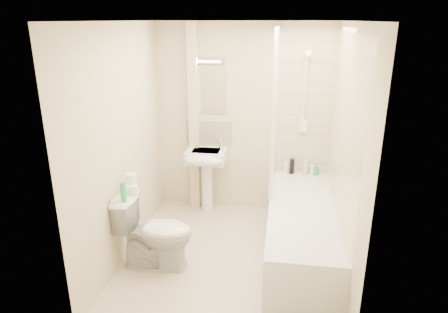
# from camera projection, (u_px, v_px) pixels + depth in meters

# --- Properties ---
(floor) EXTENTS (2.50, 2.50, 0.00)m
(floor) POSITION_uv_depth(u_px,v_px,m) (229.00, 257.00, 4.28)
(floor) COLOR beige
(floor) RESTS_ON ground
(wall_back) EXTENTS (2.20, 0.02, 2.40)m
(wall_back) POSITION_uv_depth(u_px,v_px,m) (243.00, 120.00, 5.05)
(wall_back) COLOR beige
(wall_back) RESTS_ON ground
(wall_left) EXTENTS (0.02, 2.50, 2.40)m
(wall_left) POSITION_uv_depth(u_px,v_px,m) (122.00, 146.00, 4.04)
(wall_left) COLOR beige
(wall_left) RESTS_ON ground
(wall_right) EXTENTS (0.02, 2.50, 2.40)m
(wall_right) POSITION_uv_depth(u_px,v_px,m) (346.00, 156.00, 3.73)
(wall_right) COLOR beige
(wall_right) RESTS_ON ground
(ceiling) EXTENTS (2.20, 2.50, 0.02)m
(ceiling) POSITION_uv_depth(u_px,v_px,m) (230.00, 21.00, 3.50)
(ceiling) COLOR white
(ceiling) RESTS_ON wall_back
(tile_back) EXTENTS (0.70, 0.01, 1.75)m
(tile_back) POSITION_uv_depth(u_px,v_px,m) (304.00, 105.00, 4.86)
(tile_back) COLOR beige
(tile_back) RESTS_ON wall_back
(tile_right) EXTENTS (0.01, 2.10, 1.75)m
(tile_right) POSITION_uv_depth(u_px,v_px,m) (344.00, 128.00, 3.85)
(tile_right) COLOR beige
(tile_right) RESTS_ON wall_right
(pipe_boxing) EXTENTS (0.12, 0.12, 2.40)m
(pipe_boxing) POSITION_uv_depth(u_px,v_px,m) (194.00, 120.00, 5.09)
(pipe_boxing) COLOR beige
(pipe_boxing) RESTS_ON ground
(splashback) EXTENTS (0.60, 0.02, 0.30)m
(splashback) POSITION_uv_depth(u_px,v_px,m) (209.00, 132.00, 5.16)
(splashback) COLOR beige
(splashback) RESTS_ON wall_back
(mirror) EXTENTS (0.46, 0.01, 0.60)m
(mirror) POSITION_uv_depth(u_px,v_px,m) (208.00, 90.00, 4.98)
(mirror) COLOR white
(mirror) RESTS_ON wall_back
(strip_light) EXTENTS (0.42, 0.07, 0.07)m
(strip_light) POSITION_uv_depth(u_px,v_px,m) (207.00, 60.00, 4.84)
(strip_light) COLOR silver
(strip_light) RESTS_ON wall_back
(bathtub) EXTENTS (0.70, 2.10, 0.55)m
(bathtub) POSITION_uv_depth(u_px,v_px,m) (301.00, 229.00, 4.26)
(bathtub) COLOR white
(bathtub) RESTS_ON ground
(shower_screen) EXTENTS (0.04, 0.92, 1.80)m
(shower_screen) POSITION_uv_depth(u_px,v_px,m) (274.00, 110.00, 4.49)
(shower_screen) COLOR white
(shower_screen) RESTS_ON bathtub
(shower_fixture) EXTENTS (0.10, 0.16, 0.99)m
(shower_fixture) POSITION_uv_depth(u_px,v_px,m) (305.00, 96.00, 4.78)
(shower_fixture) COLOR white
(shower_fixture) RESTS_ON wall_back
(pedestal_sink) EXTENTS (0.50, 0.47, 0.96)m
(pedestal_sink) POSITION_uv_depth(u_px,v_px,m) (206.00, 164.00, 5.07)
(pedestal_sink) COLOR white
(pedestal_sink) RESTS_ON ground
(bottle_white_a) EXTENTS (0.06, 0.06, 0.15)m
(bottle_white_a) POSITION_uv_depth(u_px,v_px,m) (286.00, 168.00, 5.08)
(bottle_white_a) COLOR white
(bottle_white_a) RESTS_ON bathtub
(bottle_black_b) EXTENTS (0.06, 0.06, 0.20)m
(bottle_black_b) POSITION_uv_depth(u_px,v_px,m) (292.00, 166.00, 5.06)
(bottle_black_b) COLOR black
(bottle_black_b) RESTS_ON bathtub
(bottle_cream) EXTENTS (0.06, 0.06, 0.18)m
(bottle_cream) POSITION_uv_depth(u_px,v_px,m) (305.00, 168.00, 5.04)
(bottle_cream) COLOR beige
(bottle_cream) RESTS_ON bathtub
(bottle_white_b) EXTENTS (0.05, 0.05, 0.13)m
(bottle_white_b) POSITION_uv_depth(u_px,v_px,m) (312.00, 170.00, 5.03)
(bottle_white_b) COLOR white
(bottle_white_b) RESTS_ON bathtub
(bottle_green) EXTENTS (0.07, 0.07, 0.09)m
(bottle_green) POSITION_uv_depth(u_px,v_px,m) (316.00, 171.00, 5.03)
(bottle_green) COLOR green
(bottle_green) RESTS_ON bathtub
(toilet) EXTENTS (0.46, 0.77, 0.77)m
(toilet) POSITION_uv_depth(u_px,v_px,m) (155.00, 232.00, 4.03)
(toilet) COLOR white
(toilet) RESTS_ON ground
(toilet_roll_lower) EXTENTS (0.12, 0.12, 0.09)m
(toilet_roll_lower) POSITION_uv_depth(u_px,v_px,m) (132.00, 189.00, 3.97)
(toilet_roll_lower) COLOR white
(toilet_roll_lower) RESTS_ON toilet
(toilet_roll_upper) EXTENTS (0.10, 0.10, 0.10)m
(toilet_roll_upper) POSITION_uv_depth(u_px,v_px,m) (131.00, 178.00, 3.99)
(toilet_roll_upper) COLOR white
(toilet_roll_upper) RESTS_ON toilet_roll_lower
(green_bottle) EXTENTS (0.06, 0.06, 0.20)m
(green_bottle) POSITION_uv_depth(u_px,v_px,m) (123.00, 192.00, 3.79)
(green_bottle) COLOR #29C759
(green_bottle) RESTS_ON toilet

